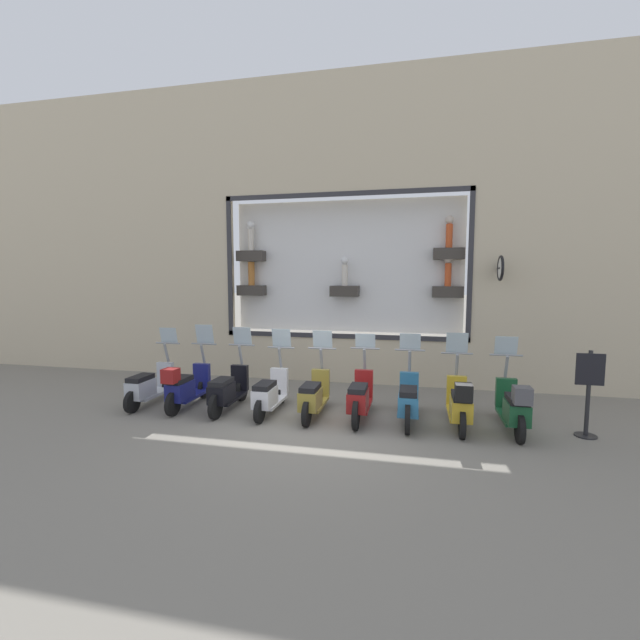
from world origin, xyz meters
TOP-DOWN VIEW (x-y plane):
  - ground_plane at (0.00, 0.00)m, footprint 120.00×120.00m
  - building_facade at (3.60, -0.00)m, footprint 1.22×36.00m
  - scooter_green_0 at (0.50, -3.58)m, footprint 1.80×0.61m
  - scooter_yellow_1 at (0.50, -2.67)m, footprint 1.80×0.61m
  - scooter_teal_2 at (0.56, -1.75)m, footprint 1.81×0.61m
  - scooter_red_3 at (0.56, -0.83)m, footprint 1.81×0.60m
  - scooter_olive_4 at (0.56, 0.09)m, footprint 1.80×0.61m
  - scooter_white_5 at (0.56, 1.00)m, footprint 1.79×0.60m
  - scooter_black_6 at (0.56, 1.92)m, footprint 1.80×0.61m
  - scooter_navy_7 at (0.50, 2.84)m, footprint 1.80×0.61m
  - scooter_silver_8 at (0.56, 3.76)m, footprint 1.79×0.61m
  - shop_sign_post at (0.57, -4.78)m, footprint 0.36×0.45m

SIDE VIEW (x-z plane):
  - ground_plane at x=0.00m, z-range 0.00..0.00m
  - scooter_white_5 at x=0.56m, z-range -0.40..1.23m
  - scooter_silver_8 at x=0.56m, z-range -0.38..1.21m
  - scooter_olive_4 at x=0.56m, z-range -0.39..1.24m
  - scooter_black_6 at x=0.56m, z-range -0.39..1.26m
  - scooter_teal_2 at x=0.56m, z-range -0.36..1.26m
  - scooter_red_3 at x=0.56m, z-range -0.35..1.24m
  - scooter_green_0 at x=0.50m, z-range -0.34..1.28m
  - scooter_yellow_1 at x=0.50m, z-range -0.36..1.30m
  - scooter_navy_7 at x=0.50m, z-range -0.37..1.32m
  - shop_sign_post at x=0.57m, z-range 0.05..1.57m
  - building_facade at x=3.60m, z-range 0.07..7.92m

